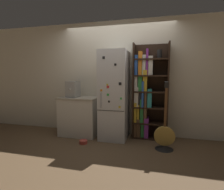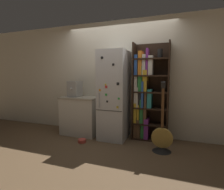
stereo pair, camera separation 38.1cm
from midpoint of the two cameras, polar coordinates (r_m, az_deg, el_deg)
ground_plane at (r=3.87m, az=3.01°, el=-14.27°), size 16.00×16.00×0.00m
wall_back at (r=4.08m, az=5.07°, el=5.45°), size 8.00×0.05×2.60m
refrigerator at (r=3.76m, az=3.62°, el=-0.10°), size 0.57×0.69×1.88m
bookshelf at (r=3.81m, az=13.95°, el=0.15°), size 0.74×0.34×2.04m
kitchen_counter at (r=4.17m, az=-7.33°, el=-6.51°), size 0.86×0.63×0.87m
espresso_machine at (r=4.12m, az=-9.46°, el=1.98°), size 0.24×0.37×0.36m
guitar at (r=3.41m, az=19.19°, el=-14.33°), size 0.38×0.34×1.26m
pet_bowl at (r=3.71m, az=-6.79°, el=-14.60°), size 0.17×0.17×0.07m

